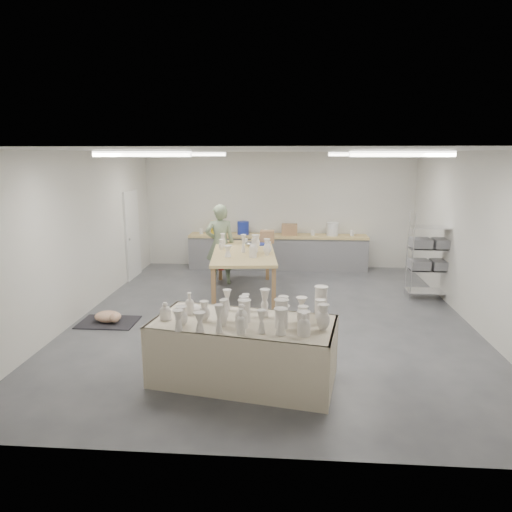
# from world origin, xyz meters

# --- Properties ---
(room) EXTENTS (8.00, 8.02, 3.00)m
(room) POSITION_xyz_m (-0.11, 0.08, 2.06)
(room) COLOR #424449
(room) RESTS_ON ground
(back_counter) EXTENTS (4.60, 0.60, 1.24)m
(back_counter) POSITION_xyz_m (-0.01, 3.68, 0.49)
(back_counter) COLOR tan
(back_counter) RESTS_ON ground
(wire_shelf) EXTENTS (0.88, 0.48, 1.80)m
(wire_shelf) POSITION_xyz_m (3.20, 1.40, 0.92)
(wire_shelf) COLOR silver
(wire_shelf) RESTS_ON ground
(drying_table) EXTENTS (2.51, 1.52, 1.20)m
(drying_table) POSITION_xyz_m (-0.26, -2.43, 0.45)
(drying_table) COLOR olive
(drying_table) RESTS_ON ground
(work_table) EXTENTS (1.50, 2.64, 1.32)m
(work_table) POSITION_xyz_m (-0.59, 1.41, 0.94)
(work_table) COLOR tan
(work_table) RESTS_ON ground
(rug) EXTENTS (1.00, 0.70, 0.02)m
(rug) POSITION_xyz_m (-2.90, -0.50, 0.01)
(rug) COLOR black
(rug) RESTS_ON ground
(cat) EXTENTS (0.51, 0.38, 0.20)m
(cat) POSITION_xyz_m (-2.88, -0.52, 0.12)
(cat) COLOR white
(cat) RESTS_ON rug
(potter) EXTENTS (0.74, 0.56, 1.84)m
(potter) POSITION_xyz_m (-1.28, 2.19, 0.92)
(potter) COLOR gray
(potter) RESTS_ON ground
(red_stool) EXTENTS (0.42, 0.42, 0.32)m
(red_stool) POSITION_xyz_m (-1.28, 2.46, 0.29)
(red_stool) COLOR #B31925
(red_stool) RESTS_ON ground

